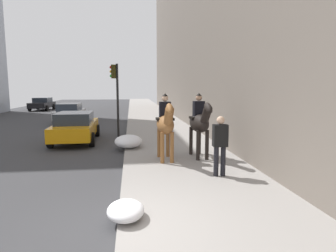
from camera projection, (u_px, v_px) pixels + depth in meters
sidewalk_slab at (227, 223)px, 5.49m from camera, size 120.00×4.09×0.12m
mounted_horse_near at (166, 123)px, 9.85m from camera, size 2.15×0.61×2.30m
mounted_horse_far at (200, 122)px, 10.25m from camera, size 2.15×0.66×2.30m
pedestrian_greeting at (220, 142)px, 8.12m from camera, size 0.27×0.40×1.70m
car_near_lane at (70, 112)px, 21.75m from camera, size 4.11×1.90×1.44m
car_mid_lane at (42, 104)px, 33.44m from camera, size 4.24×2.20×1.44m
car_far_lane at (76, 126)px, 13.99m from camera, size 4.59×2.09×1.44m
traffic_light_near_curb at (116, 88)px, 15.16m from camera, size 0.20×0.44×3.82m
snow_pile_near at (126, 210)px, 5.54m from camera, size 0.92×0.71×0.32m
snow_pile_far at (128, 141)px, 12.14m from camera, size 1.49×1.15×0.52m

